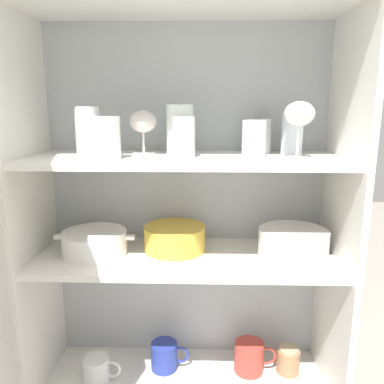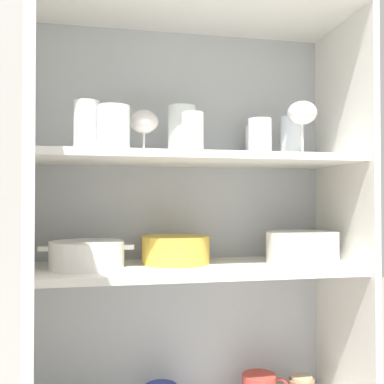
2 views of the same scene
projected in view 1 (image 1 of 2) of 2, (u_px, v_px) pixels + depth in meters
The scene contains 23 objects.
cupboard_back_panel at pixel (187, 247), 1.33m from camera, with size 0.95×0.02×1.49m, color #B2B7BC.
cupboard_side_left at pixel (38, 265), 1.18m from camera, with size 0.02×0.35×1.49m, color white.
cupboard_side_right at pixel (336, 268), 1.15m from camera, with size 0.02×0.35×1.49m, color white.
cupboard_top_panel at pixel (184, 3), 1.00m from camera, with size 0.95×0.35×0.02m, color white.
shelf_board_lower at pixel (186, 380), 1.25m from camera, with size 0.91×0.31×0.02m, color white.
shelf_board_middle at pixel (185, 258), 1.16m from camera, with size 0.91×0.31×0.02m, color white.
shelf_board_upper at pixel (185, 160), 1.09m from camera, with size 0.91×0.31×0.02m, color white.
tumbler_glass_0 at pixel (88, 131), 1.09m from camera, with size 0.07×0.07×0.14m.
tumbler_glass_1 at pixel (180, 130), 1.12m from camera, with size 0.08×0.08×0.15m.
tumbler_glass_2 at pixel (292, 134), 1.11m from camera, with size 0.06×0.06×0.13m.
tumbler_glass_3 at pixel (259, 136), 1.17m from camera, with size 0.07×0.07×0.11m.
tumbler_glass_4 at pixel (184, 137), 1.05m from camera, with size 0.06×0.06×0.12m.
tumbler_glass_5 at pixel (105, 138), 1.02m from camera, with size 0.08×0.08×0.12m.
tumbler_glass_6 at pixel (254, 139), 1.05m from camera, with size 0.07×0.07×0.11m.
wine_glass_0 at pixel (143, 123), 1.12m from camera, with size 0.08×0.08×0.13m.
wine_glass_1 at pixel (299, 116), 1.01m from camera, with size 0.08×0.08×0.16m.
plate_stack_white at pixel (293, 244), 1.12m from camera, with size 0.21×0.21×0.09m.
mixing_bowl_large at pixel (175, 237), 1.19m from camera, with size 0.19×0.19×0.08m.
casserole_dish at pixel (95, 242), 1.16m from camera, with size 0.25×0.20×0.07m.
coffee_mug_primary at pixel (250, 357), 1.28m from camera, with size 0.14×0.10×0.10m.
coffee_mug_extra_1 at pixel (97, 370), 1.22m from camera, with size 0.12×0.08×0.09m.
coffee_mug_extra_2 at pixel (165, 356), 1.29m from camera, with size 0.13×0.09×0.09m.
storage_jar at pixel (288, 360), 1.27m from camera, with size 0.08×0.08×0.09m.
Camera 1 is at (0.05, -0.93, 1.23)m, focal length 35.00 mm.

